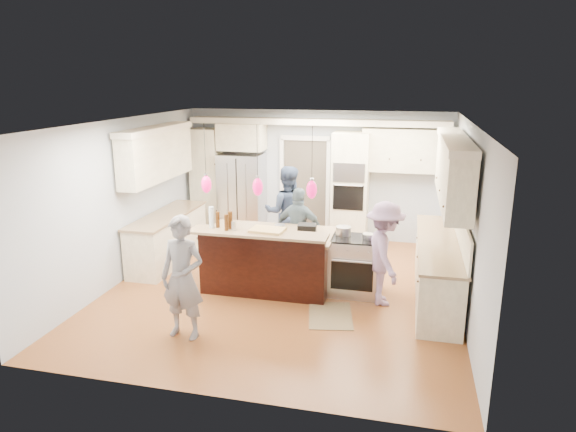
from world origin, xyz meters
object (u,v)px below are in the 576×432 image
(person_far_left, at_px, (287,212))
(person_bar_end, at_px, (183,278))
(kitchen_island, at_px, (269,259))
(refrigerator, at_px, (242,196))
(island_range, at_px, (356,266))

(person_far_left, bearing_deg, person_bar_end, 67.22)
(person_bar_end, bearing_deg, person_far_left, 85.16)
(person_far_left, bearing_deg, kitchen_island, 79.61)
(refrigerator, bearing_deg, person_far_left, -40.19)
(refrigerator, distance_m, person_far_left, 1.61)
(kitchen_island, distance_m, person_far_left, 1.58)
(kitchen_island, bearing_deg, island_range, 3.11)
(island_range, xyz_separation_m, person_bar_end, (-2.06, -1.95, 0.37))
(kitchen_island, bearing_deg, person_far_left, 92.69)
(kitchen_island, xyz_separation_m, person_bar_end, (-0.65, -1.87, 0.34))
(refrigerator, relative_size, kitchen_island, 0.86)
(person_bar_end, xyz_separation_m, person_far_left, (0.58, 3.40, 0.05))
(refrigerator, bearing_deg, kitchen_island, -63.10)
(refrigerator, relative_size, island_range, 1.96)
(refrigerator, relative_size, person_bar_end, 1.09)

